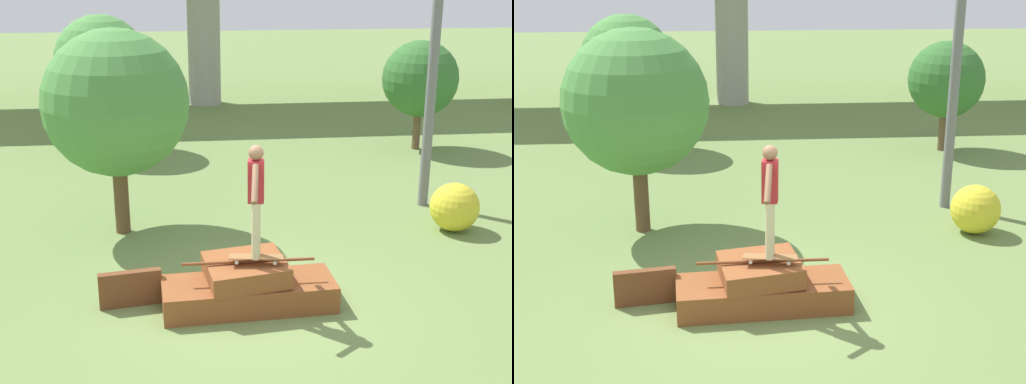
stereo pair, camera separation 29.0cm
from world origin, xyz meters
The scene contains 10 objects.
ground_plane centered at (0.00, 0.00, 0.00)m, with size 80.00×80.00×0.00m, color olive.
scrap_pile centered at (-0.01, 0.03, 0.30)m, with size 2.55×1.22×0.74m.
scrap_plank_loose centered at (-1.71, 0.23, 0.27)m, with size 0.92×0.27×0.54m.
skateboard centered at (0.10, -0.08, 0.81)m, with size 0.79×0.31×0.09m.
skater centered at (0.10, -0.08, 1.77)m, with size 0.26×1.12×1.63m.
utility_pole centered at (4.01, 4.07, 3.42)m, with size 1.30×0.20×6.58m.
tree_behind_left centered at (-2.84, 9.12, 2.32)m, with size 2.35×2.35×3.50m.
tree_behind_right centered at (-2.02, 3.21, 2.42)m, with size 2.60×2.60×3.73m.
tree_mid_back centered at (5.29, 8.43, 1.86)m, with size 1.96×1.96×2.84m.
bush_yellow_flowering centered at (4.10, 2.62, 0.45)m, with size 0.91×0.91×0.91m.
Camera 1 is at (-0.92, -9.32, 4.89)m, focal length 50.00 mm.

